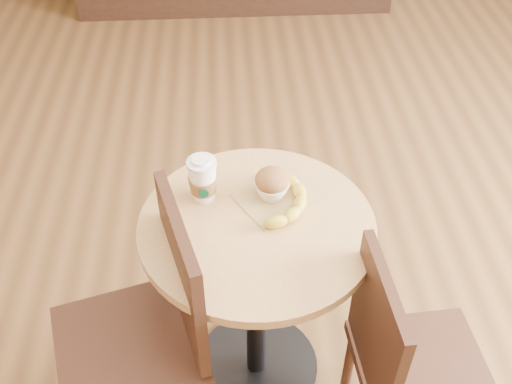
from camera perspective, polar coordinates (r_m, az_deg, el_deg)
cafe_table at (r=1.85m, az=0.08°, el=-7.92°), size 0.67×0.67×0.75m
chair_left at (r=1.78m, az=-10.17°, el=-12.87°), size 0.50×0.50×0.91m
chair_right at (r=1.79m, az=13.99°, el=-15.58°), size 0.39×0.39×0.83m
kraft_bag at (r=1.75m, az=2.33°, el=-0.43°), size 0.30×0.28×0.00m
coffee_cup at (r=1.72m, az=-5.09°, el=1.12°), size 0.09×0.09×0.14m
muffin at (r=1.73m, az=1.53°, el=0.81°), size 0.10×0.10×0.09m
banana at (r=1.73m, az=2.96°, el=-0.46°), size 0.19×0.29×0.04m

